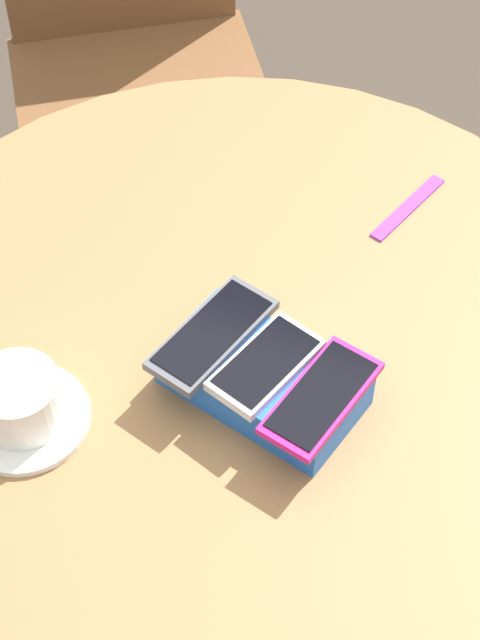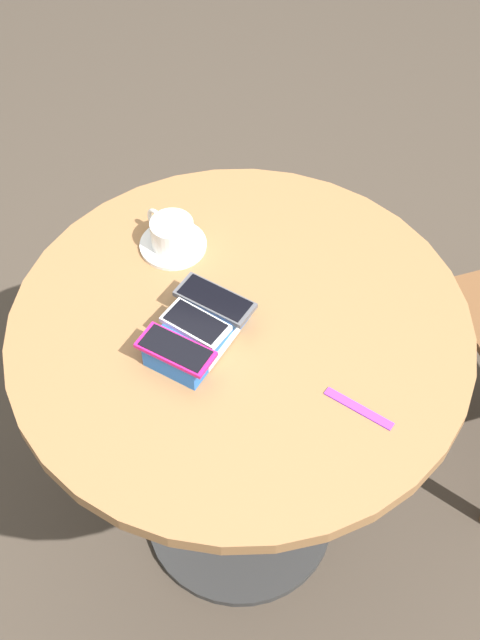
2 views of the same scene
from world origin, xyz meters
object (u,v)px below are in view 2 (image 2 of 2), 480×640
Objects in this scene: saucer at (173,245)px; coffee_cup at (171,232)px; phone_magenta at (176,350)px; phone_white at (196,324)px; round_table at (240,379)px; lanyard_strap at (359,408)px; phone_gray at (215,299)px; phone_box at (198,333)px.

saucer is 0.03m from coffee_cup.
phone_magenta is 0.06m from phone_white.
round_table is 0.31m from lanyard_strap.
phone_gray is at bearing -138.84° from coffee_cup.
round_table is 0.29m from saucer.
phone_gray reaches higher than saucer.
phone_white reaches higher than lanyard_strap.
phone_magenta is 1.12× the size of phone_white.
coffee_cup is (0.21, 0.12, 0.01)m from phone_box.
round_table is at bearing -52.87° from phone_box.
saucer is (0.21, 0.11, -0.02)m from phone_box.
phone_white is at bearing 127.76° from round_table.
coffee_cup is at bearing 41.16° from phone_gray.
phone_box is 1.65× the size of phone_white.
phone_magenta is 0.29m from saucer.
phone_magenta reaches higher than saucer.
phone_magenta is 1.37× the size of coffee_cup.
lanyard_strap is (-0.28, -0.42, -0.00)m from saucer.
phone_white is at bearing -151.77° from coffee_cup.
coffee_cup is (0.16, 0.18, 0.20)m from round_table.
saucer is 1.02× the size of lanyard_strap.
phone_magenta is 1.13× the size of lanyard_strap.
round_table is at bearing -131.70° from coffee_cup.
phone_white reaches higher than phone_magenta.
phone_box is 0.31m from lanyard_strap.
phone_white is at bearing 140.62° from phone_box.
coffee_cup is at bearing 56.44° from lanyard_strap.
phone_magenta is at bearing 163.44° from phone_box.
coffee_cup is at bearing 28.23° from phone_white.
phone_white is 0.24m from saucer.
phone_gray is at bearing 77.80° from round_table.
round_table is 0.23m from phone_white.
phone_box is 0.07m from phone_gray.
phone_gray is 0.32m from lanyard_strap.
phone_magenta is 1.11× the size of saucer.
phone_white and phone_gray have the same top height.
phone_gray is at bearing -15.35° from phone_magenta.
phone_gray is 1.19× the size of saucer.
saucer is (0.27, 0.09, -0.05)m from phone_magenta.
coffee_cup is at bearing 58.44° from saucer.
coffee_cup is (0.15, 0.13, -0.01)m from phone_gray.
phone_white is at bearing 164.47° from phone_gray.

